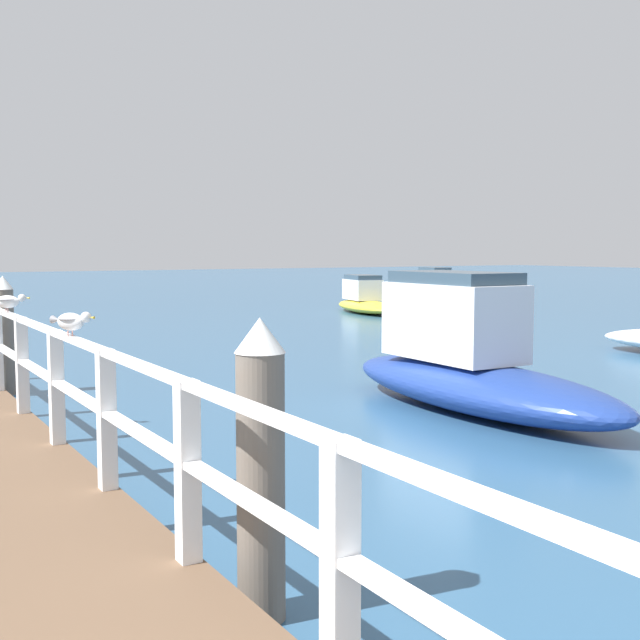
{
  "coord_description": "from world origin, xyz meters",
  "views": [
    {
      "loc": [
        -0.48,
        -0.14,
        2.14
      ],
      "look_at": [
        3.51,
        6.49,
        1.45
      ],
      "focal_mm": 44.51,
      "sensor_mm": 36.0,
      "label": 1
    }
  ],
  "objects": [
    {
      "name": "dock_piling_near",
      "position": [
        1.52,
        3.84,
        0.89
      ],
      "size": [
        0.29,
        0.29,
        1.76
      ],
      "color": "#6B6056",
      "rests_on": "ground_plane"
    },
    {
      "name": "dock_piling_far",
      "position": [
        1.52,
        12.2,
        0.89
      ],
      "size": [
        0.29,
        0.29,
        1.76
      ],
      "color": "#6B6056",
      "rests_on": "ground_plane"
    },
    {
      "name": "seagull_foreground",
      "position": [
        1.15,
        6.61,
        1.55
      ],
      "size": [
        0.28,
        0.43,
        0.21
      ],
      "rotation": [
        0.0,
        0.0,
        3.68
      ],
      "color": "white",
      "rests_on": "pier_railing"
    },
    {
      "name": "seagull_background",
      "position": [
        1.15,
        9.58,
        1.55
      ],
      "size": [
        0.42,
        0.31,
        0.21
      ],
      "rotation": [
        0.0,
        0.0,
        4.11
      ],
      "color": "white",
      "rests_on": "pier_railing"
    },
    {
      "name": "boat_1",
      "position": [
        21.78,
        26.86,
        0.45
      ],
      "size": [
        2.3,
        4.64,
        1.37
      ],
      "rotation": [
        0.0,
        0.0,
        -0.22
      ],
      "color": "white",
      "rests_on": "ground_plane"
    },
    {
      "name": "boat_2",
      "position": [
        6.66,
        7.84,
        0.61
      ],
      "size": [
        1.67,
        5.03,
        1.84
      ],
      "rotation": [
        0.0,
        0.0,
        -0.02
      ],
      "color": "navy",
      "rests_on": "ground_plane"
    },
    {
      "name": "boat_5",
      "position": [
        14.72,
        22.1,
        0.42
      ],
      "size": [
        2.33,
        4.27,
        1.28
      ],
      "rotation": [
        0.0,
        0.0,
        -0.23
      ],
      "color": "gold",
      "rests_on": "ground_plane"
    }
  ]
}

